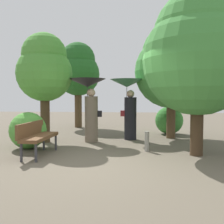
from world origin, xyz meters
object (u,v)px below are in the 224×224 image
object	(u,v)px
tree_near_left	(78,70)
path_marker_post	(147,141)
person_left	(89,98)
tree_near_right	(172,66)
tree_mid_right	(198,52)
person_right	(128,98)
park_bench	(37,135)
tree_mid_left	(44,68)

from	to	relation	value
tree_near_left	path_marker_post	bearing A→B (deg)	-59.49
person_left	tree_near_right	size ratio (longest dim) A/B	0.51
tree_mid_right	path_marker_post	xyz separation A→B (m)	(-1.21, 0.36, -2.28)
person_right	park_bench	distance (m)	3.58
person_right	tree_mid_left	distance (m)	2.92
person_right	path_marker_post	distance (m)	2.31
person_right	tree_near_left	world-z (taller)	tree_near_left
tree_near_left	tree_mid_right	distance (m)	7.20
tree_mid_left	tree_mid_right	size ratio (longest dim) A/B	0.86
tree_near_right	park_bench	bearing A→B (deg)	-138.87
person_left	tree_near_right	bearing A→B (deg)	-71.26
person_left	park_bench	distance (m)	2.47
tree_mid_left	tree_near_left	bearing A→B (deg)	89.23
tree_mid_left	path_marker_post	size ratio (longest dim) A/B	6.51
park_bench	tree_mid_right	size ratio (longest dim) A/B	0.37
park_bench	tree_near_left	size ratio (longest dim) A/B	0.37
park_bench	tree_near_right	xyz separation A→B (m)	(3.64, 3.18, 2.05)
park_bench	tree_mid_right	distance (m)	4.46
person_left	tree_near_left	xyz separation A→B (m)	(-1.33, 4.05, 1.34)
person_left	tree_mid_right	size ratio (longest dim) A/B	0.50
tree_near_left	person_right	bearing A→B (deg)	-53.19
tree_mid_right	path_marker_post	size ratio (longest dim) A/B	7.58
person_right	tree_near_right	world-z (taller)	tree_near_right
person_left	tree_near_left	size ratio (longest dim) A/B	0.50
tree_near_right	path_marker_post	bearing A→B (deg)	-110.90
park_bench	tree_mid_right	bearing A→B (deg)	-83.25
person_left	park_bench	bearing A→B (deg)	153.96
park_bench	tree_near_right	distance (m)	5.24
tree_near_right	person_right	bearing A→B (deg)	-162.68
person_left	park_bench	world-z (taller)	person_left
person_left	path_marker_post	xyz separation A→B (m)	(1.82, -1.30, -1.17)
tree_near_left	tree_near_right	xyz separation A→B (m)	(4.06, -2.97, -0.22)
person_left	person_right	bearing A→B (deg)	-66.55
tree_mid_left	path_marker_post	bearing A→B (deg)	-18.49
tree_near_right	tree_mid_left	bearing A→B (deg)	-162.41
person_left	tree_mid_left	bearing A→B (deg)	96.68
person_left	tree_mid_left	distance (m)	1.69
park_bench	tree_near_left	distance (m)	6.57
tree_mid_right	tree_near_left	bearing A→B (deg)	127.40
tree_near_left	tree_near_right	bearing A→B (deg)	-36.19
tree_mid_right	tree_mid_left	bearing A→B (deg)	162.06
person_left	park_bench	xyz separation A→B (m)	(-0.90, -2.10, -0.92)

